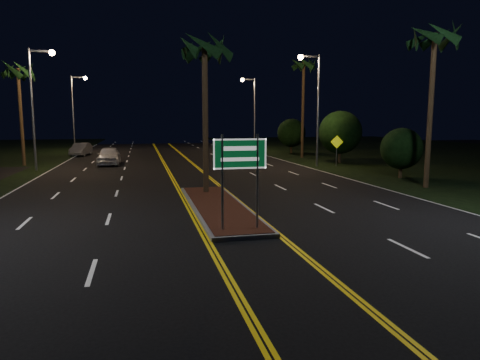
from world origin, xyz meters
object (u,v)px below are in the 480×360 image
object	(u,v)px
streetlight_right_far	(252,105)
car_near	(109,154)
streetlight_left_mid	(37,95)
palm_left_far	(18,71)
palm_right_near	(435,38)
streetlight_left_far	(76,104)
shrub_near	(402,149)
median_island	(218,207)
streetlight_right_mid	(314,97)
palm_right_far	(304,66)
palm_median	(204,49)
shrub_mid	(340,132)
shrub_far	(291,133)
warning_sign	(337,146)
highway_sign	(240,163)
car_far	(81,148)

from	to	relation	value
streetlight_right_far	car_near	bearing A→B (deg)	-138.07
streetlight_left_mid	palm_left_far	distance (m)	5.01
palm_left_far	palm_right_near	xyz separation A→B (m)	(25.30, -18.00, 0.47)
streetlight_left_far	shrub_near	distance (m)	38.67
median_island	streetlight_right_mid	size ratio (longest dim) A/B	1.14
palm_right_far	shrub_near	xyz separation A→B (m)	(0.70, -16.00, -7.20)
palm_median	palm_left_far	world-z (taller)	palm_left_far
palm_median	palm_left_far	bearing A→B (deg)	126.18
streetlight_left_mid	streetlight_left_far	size ratio (longest dim) A/B	1.00
streetlight_right_mid	palm_right_far	distance (m)	9.00
median_island	shrub_mid	world-z (taller)	shrub_mid
streetlight_left_mid	shrub_near	distance (m)	26.37
shrub_far	palm_right_far	bearing A→B (deg)	-99.46
median_island	palm_median	distance (m)	8.00
shrub_far	warning_sign	bearing A→B (deg)	-94.81
shrub_far	warning_sign	distance (m)	14.39
median_island	car_near	xyz separation A→B (m)	(-5.89, 20.18, 0.81)
median_island	palm_right_far	bearing A→B (deg)	60.90
streetlight_left_far	car_near	size ratio (longest dim) A/B	1.67
median_island	highway_sign	world-z (taller)	highway_sign
streetlight_right_far	car_near	size ratio (longest dim) A/B	1.67
streetlight_left_mid	palm_left_far	xyz separation A→B (m)	(-2.19, 4.00, 2.09)
streetlight_right_mid	palm_left_far	bearing A→B (deg)	165.63
streetlight_right_far	shrub_near	xyz separation A→B (m)	(2.89, -28.00, -3.71)
streetlight_left_far	streetlight_right_mid	xyz separation A→B (m)	(21.23, -22.00, 0.00)
shrub_near	palm_median	bearing A→B (deg)	-165.47
palm_right_far	shrub_mid	size ratio (longest dim) A/B	2.23
streetlight_right_mid	palm_right_near	world-z (taller)	palm_right_near
palm_median	shrub_near	world-z (taller)	palm_median
shrub_far	car_near	xyz separation A→B (m)	(-19.69, -8.82, -1.44)
car_far	warning_sign	distance (m)	27.40
median_island	streetlight_left_mid	size ratio (longest dim) A/B	1.14
shrub_mid	car_near	xyz separation A→B (m)	(-19.89, 3.18, -1.83)
streetlight_right_mid	warning_sign	size ratio (longest dim) A/B	3.53
palm_right_far	warning_sign	distance (m)	11.19
median_island	warning_sign	xyz separation A→B (m)	(12.60, 14.68, 1.58)
shrub_mid	palm_left_far	bearing A→B (deg)	171.51
median_island	shrub_far	xyz separation A→B (m)	(13.80, 29.00, 2.25)
highway_sign	shrub_far	bearing A→B (deg)	67.43
streetlight_left_far	car_far	distance (m)	7.91
median_island	shrub_near	bearing A→B (deg)	27.41
shrub_near	streetlight_left_far	bearing A→B (deg)	128.79
streetlight_right_far	streetlight_left_far	bearing A→B (deg)	174.62
palm_left_far	shrub_mid	world-z (taller)	palm_left_far
streetlight_left_far	palm_left_far	world-z (taller)	streetlight_left_far
streetlight_left_far	palm_right_far	bearing A→B (deg)	-30.88
streetlight_right_far	shrub_near	world-z (taller)	streetlight_right_far
palm_right_near	car_near	world-z (taller)	palm_right_near
palm_right_near	palm_right_far	world-z (taller)	palm_right_far
palm_left_far	shrub_far	xyz separation A→B (m)	(26.60, 8.00, -5.41)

